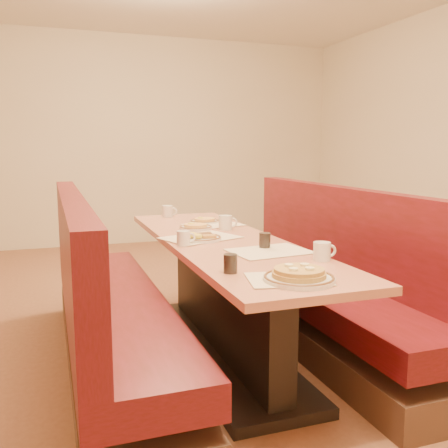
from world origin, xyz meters
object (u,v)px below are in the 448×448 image
object	(u,v)px
eggs_plate	(199,237)
pancake_plate	(299,276)
booth_right	(324,289)
coffee_mug_b	(184,238)
coffee_mug_a	(323,251)
diner_table	(223,298)
coffee_mug_c	(226,222)
booth_left	(105,312)
coffee_mug_d	(168,211)
soda_tumbler_near	(230,264)
soda_tumbler_mid	(265,241)

from	to	relation	value
eggs_plate	pancake_plate	bearing A→B (deg)	-83.01
booth_right	coffee_mug_b	size ratio (longest dim) A/B	22.10
coffee_mug_a	diner_table	bearing A→B (deg)	114.45
coffee_mug_b	coffee_mug_c	xyz separation A→B (m)	(0.42, 0.45, 0.01)
diner_table	coffee_mug_b	distance (m)	0.51
booth_left	coffee_mug_d	xyz separation A→B (m)	(0.64, 1.10, 0.44)
pancake_plate	coffee_mug_b	xyz separation A→B (m)	(-0.26, 0.94, 0.02)
pancake_plate	eggs_plate	distance (m)	1.07
diner_table	soda_tumbler_near	world-z (taller)	soda_tumbler_near
diner_table	soda_tumbler_mid	world-z (taller)	soda_tumbler_mid
soda_tumbler_near	soda_tumbler_mid	distance (m)	0.59
soda_tumbler_mid	diner_table	bearing A→B (deg)	111.04
diner_table	booth_left	world-z (taller)	booth_left
coffee_mug_a	eggs_plate	bearing A→B (deg)	123.09
booth_left	coffee_mug_b	bearing A→B (deg)	-12.98
booth_left	booth_right	world-z (taller)	same
booth_right	coffee_mug_c	size ratio (longest dim) A/B	18.91
coffee_mug_c	coffee_mug_d	distance (m)	0.79
coffee_mug_a	coffee_mug_d	xyz separation A→B (m)	(-0.38, 1.82, 0.00)
diner_table	booth_right	world-z (taller)	booth_right
pancake_plate	soda_tumbler_near	world-z (taller)	soda_tumbler_near
coffee_mug_c	soda_tumbler_mid	world-z (taller)	coffee_mug_c
coffee_mug_d	soda_tumbler_near	size ratio (longest dim) A/B	1.40
booth_left	coffee_mug_c	size ratio (longest dim) A/B	18.91
diner_table	coffee_mug_b	xyz separation A→B (m)	(-0.28, -0.11, 0.42)
coffee_mug_a	coffee_mug_d	size ratio (longest dim) A/B	1.02
coffee_mug_c	soda_tumbler_mid	size ratio (longest dim) A/B	1.47
pancake_plate	coffee_mug_a	distance (m)	0.44
coffee_mug_a	soda_tumbler_mid	world-z (taller)	coffee_mug_a
pancake_plate	coffee_mug_d	world-z (taller)	coffee_mug_d
eggs_plate	soda_tumbler_mid	bearing A→B (deg)	-52.66
diner_table	coffee_mug_c	size ratio (longest dim) A/B	18.91
coffee_mug_c	soda_tumbler_mid	xyz separation A→B (m)	(-0.01, -0.68, -0.01)
booth_left	coffee_mug_c	xyz separation A→B (m)	(0.87, 0.34, 0.44)
soda_tumbler_near	booth_right	bearing A→B (deg)	39.49
diner_table	eggs_plate	xyz separation A→B (m)	(-0.15, 0.03, 0.39)
coffee_mug_b	soda_tumbler_near	bearing A→B (deg)	-89.00
coffee_mug_a	coffee_mug_b	distance (m)	0.83
pancake_plate	coffee_mug_b	bearing A→B (deg)	105.44
coffee_mug_c	soda_tumbler_near	xyz separation A→B (m)	(-0.38, -1.14, -0.01)
coffee_mug_a	coffee_mug_b	xyz separation A→B (m)	(-0.56, 0.61, -0.00)
booth_left	coffee_mug_a	world-z (taller)	booth_left
coffee_mug_c	eggs_plate	bearing A→B (deg)	-119.50
diner_table	coffee_mug_a	world-z (taller)	coffee_mug_a
pancake_plate	soda_tumbler_near	xyz separation A→B (m)	(-0.22, 0.24, 0.02)
coffee_mug_a	soda_tumbler_near	bearing A→B (deg)	-167.97
coffee_mug_a	soda_tumbler_mid	bearing A→B (deg)	114.89
soda_tumbler_mid	coffee_mug_d	bearing A→B (deg)	98.93
booth_left	soda_tumbler_mid	bearing A→B (deg)	-21.66
pancake_plate	diner_table	bearing A→B (deg)	88.99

